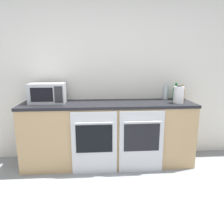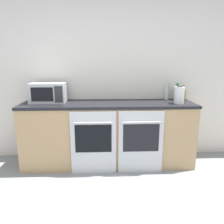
{
  "view_description": "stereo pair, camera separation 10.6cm",
  "coord_description": "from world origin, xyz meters",
  "px_view_note": "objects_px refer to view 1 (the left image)",
  "views": [
    {
      "loc": [
        -0.19,
        -1.19,
        1.51
      ],
      "look_at": [
        0.06,
        1.92,
        0.79
      ],
      "focal_mm": 35.0,
      "sensor_mm": 36.0,
      "label": 1
    },
    {
      "loc": [
        -0.08,
        -1.2,
        1.51
      ],
      "look_at": [
        0.06,
        1.92,
        0.79
      ],
      "focal_mm": 35.0,
      "sensor_mm": 36.0,
      "label": 2
    }
  ],
  "objects_px": {
    "oven_left": "(94,143)",
    "kettle": "(179,95)",
    "bottle_clear": "(166,93)",
    "bottle_green": "(176,93)",
    "microwave": "(48,93)",
    "oven_right": "(141,142)",
    "bottle_amber": "(182,95)"
  },
  "relations": [
    {
      "from": "bottle_amber",
      "to": "microwave",
      "type": "bearing_deg",
      "value": 179.76
    },
    {
      "from": "bottle_green",
      "to": "bottle_amber",
      "type": "relative_size",
      "value": 1.07
    },
    {
      "from": "microwave",
      "to": "bottle_clear",
      "type": "bearing_deg",
      "value": 5.37
    },
    {
      "from": "bottle_amber",
      "to": "oven_left",
      "type": "bearing_deg",
      "value": -163.45
    },
    {
      "from": "oven_right",
      "to": "bottle_clear",
      "type": "xyz_separation_m",
      "value": [
        0.49,
        0.57,
        0.59
      ]
    },
    {
      "from": "bottle_green",
      "to": "microwave",
      "type": "bearing_deg",
      "value": -176.93
    },
    {
      "from": "oven_left",
      "to": "bottle_amber",
      "type": "relative_size",
      "value": 3.62
    },
    {
      "from": "microwave",
      "to": "oven_left",
      "type": "bearing_deg",
      "value": -31.56
    },
    {
      "from": "microwave",
      "to": "kettle",
      "type": "relative_size",
      "value": 2.01
    },
    {
      "from": "bottle_clear",
      "to": "bottle_amber",
      "type": "bearing_deg",
      "value": -42.55
    },
    {
      "from": "oven_right",
      "to": "microwave",
      "type": "height_order",
      "value": "microwave"
    },
    {
      "from": "bottle_green",
      "to": "kettle",
      "type": "xyz_separation_m",
      "value": [
        -0.07,
        -0.28,
        0.02
      ]
    },
    {
      "from": "oven_left",
      "to": "bottle_amber",
      "type": "height_order",
      "value": "bottle_amber"
    },
    {
      "from": "kettle",
      "to": "oven_left",
      "type": "bearing_deg",
      "value": -169.57
    },
    {
      "from": "microwave",
      "to": "bottle_amber",
      "type": "xyz_separation_m",
      "value": [
        1.99,
        -0.01,
        -0.05
      ]
    },
    {
      "from": "microwave",
      "to": "bottle_clear",
      "type": "xyz_separation_m",
      "value": [
        1.79,
        0.17,
        -0.04
      ]
    },
    {
      "from": "oven_left",
      "to": "bottle_green",
      "type": "height_order",
      "value": "bottle_green"
    },
    {
      "from": "oven_left",
      "to": "kettle",
      "type": "xyz_separation_m",
      "value": [
        1.21,
        0.22,
        0.61
      ]
    },
    {
      "from": "oven_left",
      "to": "oven_right",
      "type": "bearing_deg",
      "value": 0.0
    },
    {
      "from": "microwave",
      "to": "bottle_green",
      "type": "bearing_deg",
      "value": 3.07
    },
    {
      "from": "oven_right",
      "to": "oven_left",
      "type": "bearing_deg",
      "value": 180.0
    },
    {
      "from": "bottle_clear",
      "to": "bottle_green",
      "type": "relative_size",
      "value": 1.0
    },
    {
      "from": "bottle_clear",
      "to": "microwave",
      "type": "bearing_deg",
      "value": -174.63
    },
    {
      "from": "microwave",
      "to": "bottle_amber",
      "type": "distance_m",
      "value": 1.99
    },
    {
      "from": "oven_left",
      "to": "microwave",
      "type": "bearing_deg",
      "value": 148.44
    },
    {
      "from": "oven_left",
      "to": "bottle_clear",
      "type": "bearing_deg",
      "value": 26.71
    },
    {
      "from": "microwave",
      "to": "bottle_green",
      "type": "relative_size",
      "value": 1.93
    },
    {
      "from": "oven_right",
      "to": "bottle_clear",
      "type": "distance_m",
      "value": 0.96
    },
    {
      "from": "oven_left",
      "to": "oven_right",
      "type": "relative_size",
      "value": 1.0
    },
    {
      "from": "oven_left",
      "to": "oven_right",
      "type": "xyz_separation_m",
      "value": [
        0.64,
        0.0,
        0.0
      ]
    },
    {
      "from": "bottle_clear",
      "to": "oven_right",
      "type": "bearing_deg",
      "value": -130.75
    },
    {
      "from": "oven_right",
      "to": "bottle_clear",
      "type": "height_order",
      "value": "bottle_clear"
    }
  ]
}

